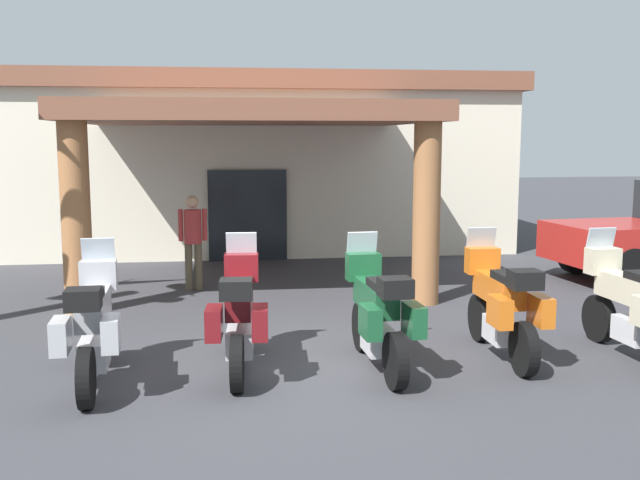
# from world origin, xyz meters

# --- Properties ---
(ground_plane) EXTENTS (80.00, 80.00, 0.00)m
(ground_plane) POSITION_xyz_m (0.00, 0.00, 0.00)
(ground_plane) COLOR #38383D
(motel_building) EXTENTS (13.67, 12.02, 4.37)m
(motel_building) POSITION_xyz_m (0.09, 11.03, 2.24)
(motel_building) COLOR silver
(motel_building) RESTS_ON ground_plane
(motorcycle_silver) EXTENTS (0.71, 2.21, 1.61)m
(motorcycle_silver) POSITION_xyz_m (-2.29, -0.30, 0.70)
(motorcycle_silver) COLOR black
(motorcycle_silver) RESTS_ON ground_plane
(motorcycle_maroon) EXTENTS (0.74, 2.21, 1.61)m
(motorcycle_maroon) POSITION_xyz_m (-0.60, -0.05, 0.70)
(motorcycle_maroon) COLOR black
(motorcycle_maroon) RESTS_ON ground_plane
(motorcycle_green) EXTENTS (0.71, 2.21, 1.61)m
(motorcycle_green) POSITION_xyz_m (1.08, -0.24, 0.70)
(motorcycle_green) COLOR black
(motorcycle_green) RESTS_ON ground_plane
(motorcycle_orange) EXTENTS (0.71, 2.21, 1.61)m
(motorcycle_orange) POSITION_xyz_m (2.77, -0.03, 0.70)
(motorcycle_orange) COLOR black
(motorcycle_orange) RESTS_ON ground_plane
(motorcycle_cream) EXTENTS (0.72, 2.21, 1.61)m
(motorcycle_cream) POSITION_xyz_m (4.46, -0.33, 0.70)
(motorcycle_cream) COLOR black
(motorcycle_cream) RESTS_ON ground_plane
(pedestrian) EXTENTS (0.53, 0.32, 1.77)m
(pedestrian) POSITION_xyz_m (-1.21, 4.95, 1.03)
(pedestrian) COLOR brown
(pedestrian) RESTS_ON ground_plane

